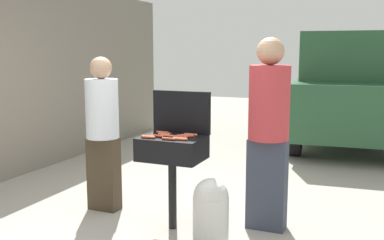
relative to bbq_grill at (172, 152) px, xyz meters
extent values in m
plane|color=#9E998E|center=(-0.25, -0.14, -0.77)|extent=(24.00, 24.00, 0.00)
cube|color=slate|center=(-2.86, 0.86, 0.58)|extent=(0.24, 8.00, 2.69)
cylinder|color=black|center=(0.00, 0.00, -0.42)|extent=(0.08, 0.08, 0.69)
cube|color=black|center=(0.00, 0.00, 0.03)|extent=(0.60, 0.44, 0.22)
cube|color=black|center=(0.00, 0.22, 0.35)|extent=(0.60, 0.05, 0.42)
cylinder|color=#AD4228|center=(-0.11, 0.07, 0.16)|extent=(0.13, 0.03, 0.03)
cylinder|color=#C6593D|center=(-0.03, -0.03, 0.16)|extent=(0.13, 0.03, 0.03)
cylinder|color=#B74C33|center=(0.10, -0.03, 0.16)|extent=(0.13, 0.04, 0.03)
cylinder|color=#C6593D|center=(0.15, -0.13, 0.16)|extent=(0.13, 0.04, 0.03)
cylinder|color=#C6593D|center=(-0.09, 0.01, 0.16)|extent=(0.13, 0.04, 0.03)
cylinder|color=#AD4228|center=(-0.19, -0.13, 0.16)|extent=(0.13, 0.04, 0.03)
cylinder|color=#AD4228|center=(0.11, 0.02, 0.16)|extent=(0.13, 0.03, 0.03)
cylinder|color=#C6593D|center=(0.15, 0.11, 0.16)|extent=(0.13, 0.04, 0.03)
cylinder|color=#AD4228|center=(0.04, -0.16, 0.16)|extent=(0.13, 0.03, 0.03)
cylinder|color=#AD4228|center=(-0.16, 0.11, 0.16)|extent=(0.13, 0.03, 0.03)
cylinder|color=#C6593D|center=(0.12, -0.09, 0.16)|extent=(0.13, 0.03, 0.03)
cylinder|color=#B74C33|center=(-0.12, -0.07, 0.16)|extent=(0.13, 0.04, 0.03)
cylinder|color=#B74C33|center=(0.14, 0.05, 0.16)|extent=(0.13, 0.03, 0.03)
cylinder|color=#B74C33|center=(-0.17, -0.16, 0.16)|extent=(0.13, 0.04, 0.03)
cylinder|color=silver|center=(0.48, -0.23, -0.54)|extent=(0.32, 0.32, 0.46)
sphere|color=silver|center=(0.48, -0.23, -0.31)|extent=(0.31, 0.31, 0.31)
cube|color=#3F3323|center=(-0.91, 0.20, -0.37)|extent=(0.33, 0.18, 0.80)
cylinder|color=silver|center=(-0.91, 0.20, 0.34)|extent=(0.35, 0.35, 0.63)
sphere|color=tan|center=(-0.91, 0.20, 0.77)|extent=(0.23, 0.23, 0.23)
cube|color=#333847|center=(0.84, 0.36, -0.32)|extent=(0.37, 0.20, 0.89)
cylinder|color=#B23338|center=(0.84, 0.36, 0.47)|extent=(0.39, 0.39, 0.70)
sphere|color=tan|center=(0.84, 0.36, 0.95)|extent=(0.26, 0.26, 0.26)
cube|color=#234C2D|center=(1.30, 5.19, 0.00)|extent=(2.28, 4.55, 0.90)
cube|color=#234C2D|center=(1.32, 4.99, 0.85)|extent=(1.98, 2.74, 0.80)
cylinder|color=black|center=(0.54, 3.58, -0.45)|extent=(0.28, 0.66, 0.64)
cylinder|color=black|center=(0.27, 6.65, -0.45)|extent=(0.28, 0.66, 0.64)
camera|label=1|loc=(1.81, -3.82, 0.97)|focal=42.39mm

